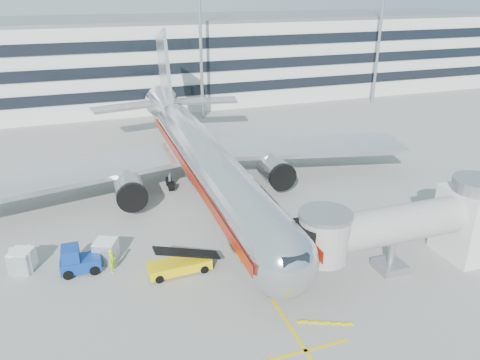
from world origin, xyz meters
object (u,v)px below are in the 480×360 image
object	(u,v)px
main_jet	(202,157)
baggage_tug	(78,261)
cargo_container_front	(106,251)
cargo_container_right	(22,260)
cargo_container_left	(21,260)
ramp_worker	(112,260)
belt_loader	(179,265)

from	to	relation	value
main_jet	baggage_tug	world-z (taller)	main_jet
main_jet	baggage_tug	distance (m)	18.13
baggage_tug	cargo_container_front	bearing A→B (deg)	23.52
main_jet	cargo_container_right	bearing A→B (deg)	-150.21
main_jet	cargo_container_left	size ratio (longest dim) A/B	28.99
cargo_container_right	ramp_worker	size ratio (longest dim) A/B	1.10
belt_loader	cargo_container_front	distance (m)	6.57
baggage_tug	cargo_container_right	size ratio (longest dim) A/B	1.40
main_jet	belt_loader	xyz separation A→B (m)	(-5.73, -14.51, -3.52)
cargo_container_right	cargo_container_front	size ratio (longest dim) A/B	0.98
main_jet	belt_loader	bearing A→B (deg)	-111.54
cargo_container_left	ramp_worker	bearing A→B (deg)	-20.67
belt_loader	cargo_container_right	xyz separation A→B (m)	(-11.92, 4.40, 0.19)
cargo_container_right	cargo_container_front	world-z (taller)	cargo_container_front
cargo_container_right	cargo_container_left	bearing A→B (deg)	139.31
main_jet	cargo_container_front	xyz separation A→B (m)	(-11.15, -10.80, -3.31)
cargo_container_left	cargo_container_front	world-z (taller)	cargo_container_front
cargo_container_left	cargo_container_front	xyz separation A→B (m)	(6.61, -0.78, 0.04)
main_jet	ramp_worker	world-z (taller)	main_jet
baggage_tug	cargo_container_front	size ratio (longest dim) A/B	1.38
ramp_worker	belt_loader	bearing A→B (deg)	-80.01
baggage_tug	cargo_container_left	distance (m)	4.69
belt_loader	cargo_container_left	distance (m)	12.84
baggage_tug	cargo_container_left	world-z (taller)	baggage_tug
cargo_container_front	cargo_container_right	bearing A→B (deg)	173.95
main_jet	cargo_container_right	distance (m)	20.61
main_jet	belt_loader	world-z (taller)	main_jet
main_jet	baggage_tug	size ratio (longest dim) A/B	16.23
belt_loader	cargo_container_front	size ratio (longest dim) A/B	2.34
main_jet	belt_loader	size ratio (longest dim) A/B	9.56
main_jet	baggage_tug	xyz separation A→B (m)	(-13.41, -11.78, -3.22)
belt_loader	cargo_container_right	size ratio (longest dim) A/B	2.38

